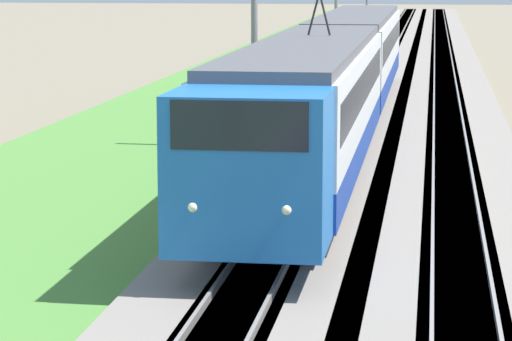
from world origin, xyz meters
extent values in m
cube|color=gray|center=(50.00, 0.00, 0.15)|extent=(240.00, 4.40, 0.30)
cube|color=gray|center=(50.00, -3.87, 0.15)|extent=(240.00, 4.40, 0.30)
cube|color=#4C4238|center=(50.00, 0.00, 0.15)|extent=(240.00, 1.57, 0.30)
cube|color=gray|center=(50.00, 0.53, 0.38)|extent=(240.00, 0.07, 0.15)
cube|color=gray|center=(50.00, -0.53, 0.38)|extent=(240.00, 0.07, 0.15)
cube|color=#4C4238|center=(50.00, -3.87, 0.15)|extent=(240.00, 1.57, 0.30)
cube|color=gray|center=(50.00, -3.34, 0.38)|extent=(240.00, 0.07, 0.15)
cube|color=gray|center=(50.00, -4.40, 0.38)|extent=(240.00, 0.07, 0.15)
cube|color=#4C8438|center=(50.00, 5.93, 0.06)|extent=(240.00, 10.55, 0.12)
cube|color=blue|center=(20.99, 0.00, 2.44)|extent=(2.36, 2.88, 2.88)
cube|color=black|center=(20.63, 0.00, 3.40)|extent=(1.70, 2.40, 0.86)
sphere|color=#F2EAC6|center=(19.86, 0.82, 1.96)|extent=(0.20, 0.20, 0.20)
sphere|color=#F2EAC6|center=(19.86, -0.82, 1.96)|extent=(0.20, 0.20, 0.20)
cube|color=navy|center=(31.51, 0.00, 1.40)|extent=(18.68, 3.00, 0.81)
cube|color=silver|center=(31.51, 0.00, 2.84)|extent=(18.68, 3.00, 2.07)
cube|color=black|center=(31.51, 0.00, 3.01)|extent=(17.19, 3.02, 0.87)
cube|color=#515156|center=(31.51, 0.00, 4.00)|extent=(18.68, 2.76, 0.25)
cube|color=black|center=(31.51, 0.00, 0.72)|extent=(17.75, 2.55, 0.55)
cylinder|color=black|center=(23.97, 0.53, 0.88)|extent=(0.86, 0.12, 0.86)
cylinder|color=black|center=(23.97, -0.53, 0.88)|extent=(0.86, 0.12, 0.86)
cube|color=navy|center=(51.97, 0.00, 1.40)|extent=(21.04, 3.00, 0.81)
cube|color=silver|center=(51.97, 0.00, 2.84)|extent=(21.04, 3.00, 2.07)
cube|color=black|center=(51.97, 0.00, 3.01)|extent=(19.36, 3.02, 0.87)
cube|color=#515156|center=(51.97, 0.00, 4.00)|extent=(21.04, 2.76, 0.25)
cube|color=black|center=(51.97, 0.00, 0.72)|extent=(19.99, 2.55, 0.55)
cylinder|color=black|center=(34.31, 0.17, 4.68)|extent=(0.06, 0.33, 1.08)
cylinder|color=black|center=(34.31, -0.17, 4.68)|extent=(0.06, 0.33, 1.08)
cube|color=black|center=(23.97, 0.00, 0.00)|extent=(0.10, 0.10, 0.00)
cylinder|color=slate|center=(39.20, 2.60, 3.87)|extent=(0.22, 0.22, 7.73)
cylinder|color=slate|center=(72.96, 2.60, 4.13)|extent=(0.22, 0.22, 8.26)
camera|label=1|loc=(-0.44, -3.26, 6.09)|focal=85.00mm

